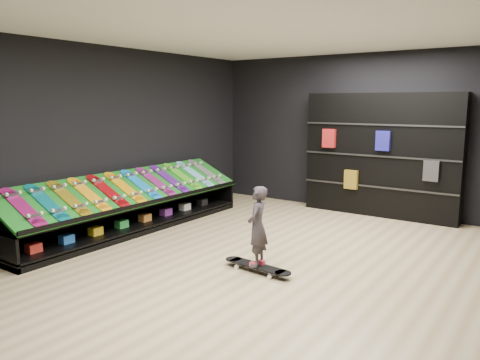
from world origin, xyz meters
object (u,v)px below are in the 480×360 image
Objects in this scene: display_rack at (132,215)px; back_shelving at (381,155)px; floor_skateboard at (257,268)px; child at (257,242)px.

display_rack is 4.58m from back_shelving.
back_shelving is 2.88× the size of floor_skateboard.
floor_skateboard is at bearing 73.63° from child.
floor_skateboard is at bearing -93.79° from back_shelving.
back_shelving reaches higher than child.
back_shelving is at bearing 47.57° from display_rack.
back_shelving is 3.88m from child.
back_shelving is 3.96m from floor_skateboard.
floor_skateboard is 0.35m from child.
back_shelving is at bearing 91.30° from floor_skateboard.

